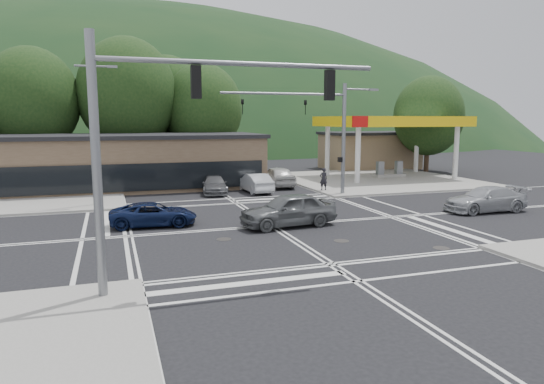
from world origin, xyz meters
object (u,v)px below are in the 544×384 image
object	(u,v)px
car_silver_east	(485,199)
car_queue_a	(255,183)
car_queue_b	(278,176)
car_grey_center	(288,210)
car_blue_west	(153,214)
car_northbound	(214,185)
pedestrian	(323,179)

from	to	relation	value
car_silver_east	car_queue_a	distance (m)	16.07
car_silver_east	car_queue_b	bearing A→B (deg)	-148.36
car_grey_center	car_queue_b	world-z (taller)	car_grey_center
car_queue_b	car_blue_west	bearing A→B (deg)	49.78
car_queue_b	car_northbound	distance (m)	6.03
car_queue_b	car_northbound	size ratio (longest dim) A/B	1.11
car_silver_east	car_northbound	world-z (taller)	car_silver_east
car_northbound	pedestrian	bearing A→B (deg)	-6.01
car_blue_west	car_grey_center	xyz separation A→B (m)	(6.60, -2.26, 0.24)
car_blue_west	car_silver_east	distance (m)	19.34
car_queue_b	pedestrian	bearing A→B (deg)	122.19
pedestrian	car_blue_west	bearing A→B (deg)	32.60
car_queue_a	car_northbound	distance (m)	3.08
car_queue_a	car_queue_b	size ratio (longest dim) A/B	0.89
car_blue_west	car_northbound	distance (m)	11.39
car_blue_west	pedestrian	xyz separation A→B (m)	(13.31, 8.04, 0.38)
car_blue_west	car_northbound	size ratio (longest dim) A/B	0.99
car_silver_east	pedestrian	world-z (taller)	pedestrian
car_grey_center	pedestrian	distance (m)	12.30
car_queue_a	car_silver_east	bearing A→B (deg)	129.13
car_grey_center	pedestrian	bearing A→B (deg)	141.31
car_queue_a	car_queue_b	xyz separation A→B (m)	(2.66, 2.45, 0.12)
car_northbound	pedestrian	size ratio (longest dim) A/B	2.63
car_blue_west	car_queue_a	xyz separation A→B (m)	(8.34, 9.58, 0.11)
pedestrian	car_grey_center	bearing A→B (deg)	58.39
car_queue_a	car_blue_west	bearing A→B (deg)	45.58
car_grey_center	car_silver_east	distance (m)	12.61
pedestrian	car_queue_b	bearing A→B (deg)	-58.58
car_blue_west	pedestrian	world-z (taller)	pedestrian
car_blue_west	car_queue_b	world-z (taller)	car_queue_b
car_blue_west	car_queue_b	size ratio (longest dim) A/B	0.90
car_blue_west	car_northbound	xyz separation A→B (m)	(5.31, 10.07, 0.03)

